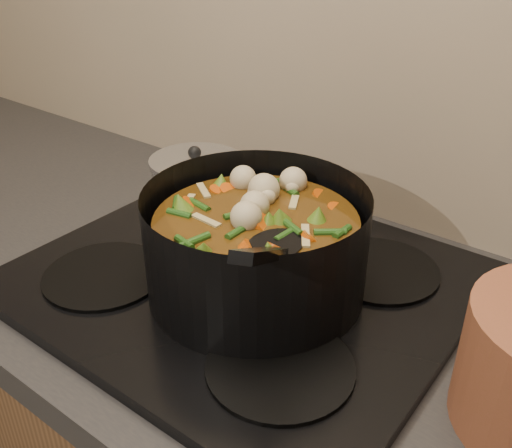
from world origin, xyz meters
The scene contains 3 objects.
stovetop centered at (0.00, 1.93, 0.92)m, with size 0.62×0.54×0.03m.
stockpot centered at (0.04, 1.91, 1.00)m, with size 0.37×0.41×0.23m.
saucepan centered at (-0.18, 2.03, 0.98)m, with size 0.16×0.16×0.13m.
Camera 1 is at (0.44, 1.38, 1.41)m, focal length 40.00 mm.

